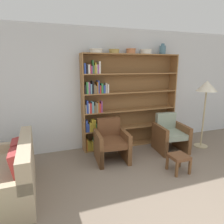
{
  "coord_description": "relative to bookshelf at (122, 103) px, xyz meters",
  "views": [
    {
      "loc": [
        -1.78,
        -1.67,
        1.93
      ],
      "look_at": [
        -0.37,
        2.27,
        0.95
      ],
      "focal_mm": 32.0,
      "sensor_mm": 36.0,
      "label": 1
    }
  ],
  "objects": [
    {
      "name": "bowl_stoneware",
      "position": [
        -0.61,
        -0.02,
        1.18
      ],
      "size": [
        0.29,
        0.29,
        0.09
      ],
      "color": "silver",
      "rests_on": "bookshelf"
    },
    {
      "name": "bookshelf",
      "position": [
        0.0,
        0.0,
        0.0
      ],
      "size": [
        2.34,
        0.3,
        2.18
      ],
      "color": "olive",
      "rests_on": "ground"
    },
    {
      "name": "wall_back",
      "position": [
        0.0,
        0.17,
        0.32
      ],
      "size": [
        12.0,
        0.06,
        2.75
      ],
      "color": "silver",
      "rests_on": "ground"
    },
    {
      "name": "bowl_olive",
      "position": [
        0.2,
        -0.02,
        1.19
      ],
      "size": [
        0.23,
        0.23,
        0.11
      ],
      "color": "#C67547",
      "rests_on": "bookshelf"
    },
    {
      "name": "armchair_cushioned",
      "position": [
        0.95,
        -0.64,
        -0.67
      ],
      "size": [
        0.71,
        0.74,
        0.84
      ],
      "rotation": [
        0.0,
        0.0,
        3.04
      ],
      "color": "brown",
      "rests_on": "ground"
    },
    {
      "name": "footstool",
      "position": [
        0.51,
        -1.54,
        -0.79
      ],
      "size": [
        0.32,
        0.32,
        0.33
      ],
      "color": "brown",
      "rests_on": "ground"
    },
    {
      "name": "armchair_leather",
      "position": [
        -0.49,
        -0.64,
        -0.67
      ],
      "size": [
        0.7,
        0.73,
        0.84
      ],
      "rotation": [
        0.0,
        0.0,
        3.06
      ],
      "color": "brown",
      "rests_on": "ground"
    },
    {
      "name": "ground_plane",
      "position": [
        0.0,
        -2.63,
        -1.06
      ],
      "size": [
        24.0,
        24.0,
        0.0
      ],
      "primitive_type": "plane",
      "color": "#7A6B5B"
    },
    {
      "name": "couch",
      "position": [
        -2.35,
        -1.2,
        -0.77
      ],
      "size": [
        0.91,
        1.59,
        0.83
      ],
      "rotation": [
        0.0,
        0.0,
        1.59
      ],
      "color": "tan",
      "rests_on": "ground"
    },
    {
      "name": "vase_tall",
      "position": [
        1.03,
        -0.02,
        1.24
      ],
      "size": [
        0.15,
        0.15,
        0.25
      ],
      "color": "slate",
      "rests_on": "bookshelf"
    },
    {
      "name": "bowl_copper",
      "position": [
        -0.2,
        -0.02,
        1.18
      ],
      "size": [
        0.24,
        0.24,
        0.09
      ],
      "color": "tan",
      "rests_on": "bookshelf"
    },
    {
      "name": "floor_lamp",
      "position": [
        1.81,
        -0.72,
        0.34
      ],
      "size": [
        0.47,
        0.47,
        1.59
      ],
      "color": "tan",
      "rests_on": "ground"
    },
    {
      "name": "bowl_terracotta",
      "position": [
        0.59,
        -0.02,
        1.19
      ],
      "size": [
        0.27,
        0.27,
        0.11
      ],
      "color": "silver",
      "rests_on": "bookshelf"
    }
  ]
}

